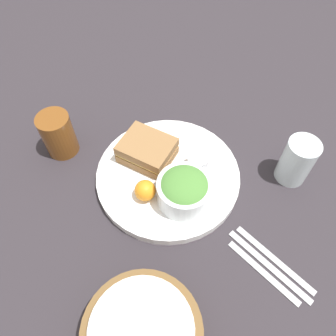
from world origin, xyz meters
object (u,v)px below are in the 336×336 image
sandwich (146,151)px  bread_basket (143,334)px  dressing_cup (197,163)px  drink_glass (58,134)px  fork (275,259)px  water_glass (297,161)px  plate (168,176)px  knife (269,266)px  spoon (263,272)px  salad_bowl (184,190)px

sandwich → bread_basket: (-0.26, 0.25, -0.00)m
dressing_cup → bread_basket: bread_basket is taller
drink_glass → fork: 0.53m
drink_glass → water_glass: size_ratio=0.95×
plate → sandwich: bearing=3.5°
plate → knife: plate is taller
fork → water_glass: bearing=116.4°
dressing_cup → knife: bearing=165.3°
fork → knife: size_ratio=0.95×
drink_glass → water_glass: (-0.43, -0.31, 0.00)m
sandwich → spoon: size_ratio=0.82×
spoon → plate: bearing=176.3°
dressing_cup → spoon: 0.25m
fork → sandwich: bearing=-175.9°
bread_basket → spoon: (-0.08, -0.23, -0.04)m
plate → knife: 0.28m
bread_basket → fork: bearing=-107.1°
dressing_cup → fork: 0.25m
water_glass → salad_bowl: bearing=60.5°
drink_glass → water_glass: water_glass is taller
sandwich → fork: 0.34m
bread_basket → sandwich: bearing=-44.5°
water_glass → sandwich: bearing=38.1°
drink_glass → bread_basket: (-0.43, 0.15, -0.01)m
bread_basket → knife: 0.26m
dressing_cup → bread_basket: (-0.16, 0.31, -0.00)m
salad_bowl → bread_basket: (-0.13, 0.23, -0.02)m
dressing_cup → fork: dressing_cup is taller
salad_bowl → drink_glass: (0.31, 0.09, -0.00)m
bread_basket → water_glass: bearing=-89.6°
plate → sandwich: (0.06, 0.00, 0.04)m
bread_basket → fork: (-0.08, -0.27, -0.04)m
bread_basket → knife: bearing=-108.1°
bread_basket → dressing_cup: bearing=-63.2°
fork → water_glass: size_ratio=1.62×
salad_bowl → fork: bearing=-171.3°
water_glass → plate: bearing=45.8°
plate → dressing_cup: size_ratio=6.72×
dressing_cup → knife: dressing_cup is taller
bread_basket → water_glass: (0.00, -0.45, 0.01)m
plate → bread_basket: size_ratio=1.67×
salad_bowl → water_glass: (-0.12, -0.22, -0.00)m
dressing_cup → bread_basket: size_ratio=0.25×
sandwich → drink_glass: (0.17, 0.11, 0.01)m
dressing_cup → water_glass: water_glass is taller
plate → fork: plate is taller
salad_bowl → water_glass: size_ratio=1.00×
salad_bowl → dressing_cup: (0.03, -0.08, -0.02)m
knife → water_glass: (0.08, -0.21, 0.05)m
fork → spoon: size_ratio=1.11×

